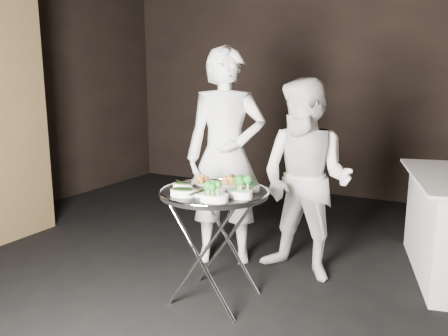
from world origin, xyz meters
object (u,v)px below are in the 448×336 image
at_px(tray_stand, 214,241).
at_px(waiter_right, 306,180).
at_px(serving_tray, 214,192).
at_px(waiter_left, 226,157).

xyz_separation_m(tray_stand, waiter_right, (0.44, 0.69, 0.35)).
bearing_deg(serving_tray, tray_stand, 26.57).
height_order(tray_stand, waiter_left, waiter_left).
distance_m(tray_stand, waiter_right, 0.89).
bearing_deg(waiter_left, tray_stand, -92.96).
xyz_separation_m(tray_stand, serving_tray, (-0.00, -0.00, 0.36)).
relative_size(waiter_left, waiter_right, 1.17).
height_order(tray_stand, serving_tray, serving_tray).
relative_size(serving_tray, waiter_right, 0.48).
bearing_deg(waiter_left, waiter_right, -24.86).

